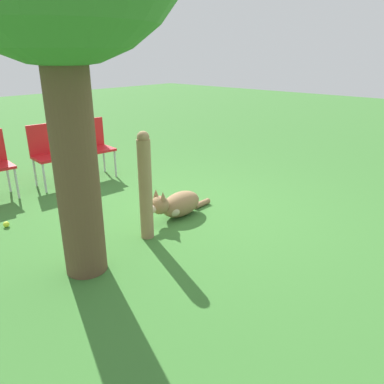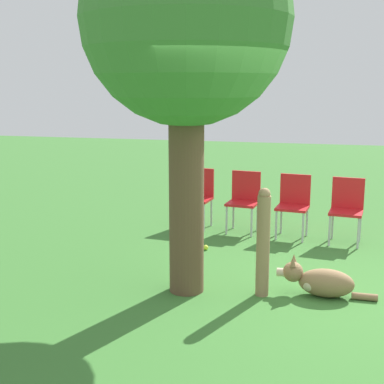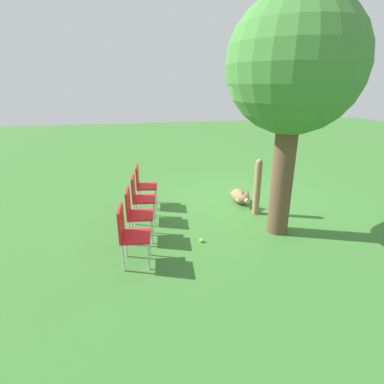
# 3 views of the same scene
# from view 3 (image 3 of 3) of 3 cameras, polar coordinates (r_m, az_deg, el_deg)

# --- Properties ---
(ground_plane) EXTENTS (30.00, 30.00, 0.00)m
(ground_plane) POSITION_cam_3_polar(r_m,az_deg,el_deg) (6.68, 9.69, -2.67)
(ground_plane) COLOR #38702D
(oak_tree) EXTENTS (2.10, 2.10, 3.86)m
(oak_tree) POSITION_cam_3_polar(r_m,az_deg,el_deg) (5.15, 18.87, 21.39)
(oak_tree) COLOR brown
(oak_tree) RESTS_ON ground_plane
(dog) EXTENTS (0.30, 1.04, 0.42)m
(dog) POSITION_cam_3_polar(r_m,az_deg,el_deg) (6.76, 9.11, -0.88)
(dog) COLOR olive
(dog) RESTS_ON ground_plane
(fence_post) EXTENTS (0.14, 0.14, 1.16)m
(fence_post) POSITION_cam_3_polar(r_m,az_deg,el_deg) (6.16, 12.34, 0.97)
(fence_post) COLOR #937551
(fence_post) RESTS_ON ground_plane
(red_chair_0) EXTENTS (0.47, 0.48, 0.91)m
(red_chair_0) POSITION_cam_3_polar(r_m,az_deg,el_deg) (6.51, -9.31, 1.69)
(red_chair_0) COLOR red
(red_chair_0) RESTS_ON ground_plane
(red_chair_1) EXTENTS (0.47, 0.48, 0.91)m
(red_chair_1) POSITION_cam_3_polar(r_m,az_deg,el_deg) (5.81, -9.94, -0.64)
(red_chair_1) COLOR red
(red_chair_1) RESTS_ON ground_plane
(red_chair_2) EXTENTS (0.47, 0.48, 0.91)m
(red_chair_2) POSITION_cam_3_polar(r_m,az_deg,el_deg) (5.13, -10.74, -3.59)
(red_chair_2) COLOR red
(red_chair_2) RESTS_ON ground_plane
(red_chair_3) EXTENTS (0.47, 0.48, 0.91)m
(red_chair_3) POSITION_cam_3_polar(r_m,az_deg,el_deg) (4.46, -11.80, -7.45)
(red_chair_3) COLOR red
(red_chair_3) RESTS_ON ground_plane
(tennis_ball) EXTENTS (0.07, 0.07, 0.07)m
(tennis_ball) POSITION_cam_3_polar(r_m,az_deg,el_deg) (5.15, 1.80, -9.18)
(tennis_ball) COLOR #CCE033
(tennis_ball) RESTS_ON ground_plane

